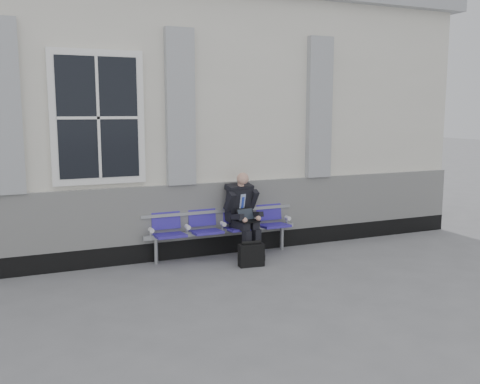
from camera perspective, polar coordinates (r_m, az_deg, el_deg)
name	(u,v)px	position (r m, az deg, el deg)	size (l,w,h in m)	color
ground	(94,301)	(7.05, -15.27, -11.13)	(70.00, 70.00, 0.00)	slate
station_building	(59,118)	(10.10, -18.74, 7.47)	(14.40, 4.40, 4.49)	silver
bench	(221,223)	(8.69, -1.99, -3.30)	(2.60, 0.47, 0.91)	#9EA0A3
businessman	(243,211)	(8.65, 0.28, -2.03)	(0.57, 0.77, 1.37)	black
briefcase	(251,255)	(8.20, 1.21, -6.69)	(0.40, 0.20, 0.40)	black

